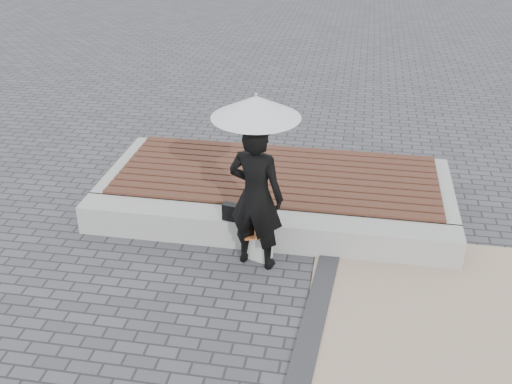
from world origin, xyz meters
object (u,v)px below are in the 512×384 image
parasol (256,107)px  woman (256,196)px  seating_ledge (264,229)px  canvas_tote (257,245)px  handbag (235,213)px

parasol → woman: bearing=-89.1°
seating_ledge → woman: 0.87m
woman → canvas_tote: bearing=-78.1°
seating_ledge → parasol: (-0.03, -0.46, 1.86)m
seating_ledge → handbag: size_ratio=15.66×
handbag → canvas_tote: size_ratio=0.84×
woman → handbag: bearing=-29.1°
seating_ledge → woman: (-0.03, -0.46, 0.74)m
parasol → canvas_tote: bearing=88.2°
parasol → canvas_tote: (0.00, 0.09, -1.87)m
woman → canvas_tote: woman is taller
seating_ledge → canvas_tote: (-0.02, -0.38, -0.01)m
handbag → woman: bearing=-32.1°
woman → seating_ledge: bearing=-79.4°
seating_ledge → handbag: (-0.35, -0.17, 0.31)m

